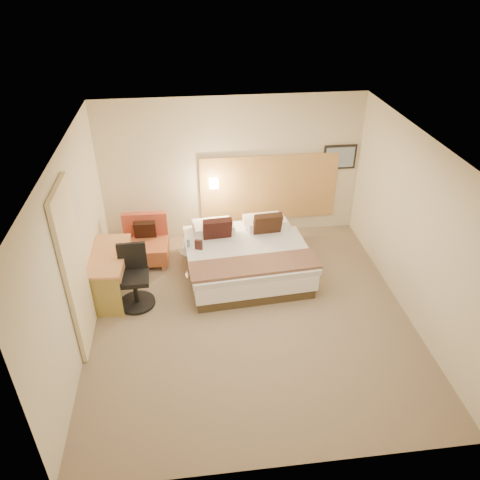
{
  "coord_description": "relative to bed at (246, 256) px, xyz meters",
  "views": [
    {
      "loc": [
        -0.82,
        -5.43,
        4.8
      ],
      "look_at": [
        -0.09,
        0.52,
        1.05
      ],
      "focal_mm": 35.0,
      "sensor_mm": 36.0,
      "label": 1
    }
  ],
  "objects": [
    {
      "name": "desk",
      "position": [
        -2.2,
        -0.35,
        0.28
      ],
      "size": [
        0.63,
        1.25,
        0.76
      ],
      "color": "tan",
      "rests_on": "floor"
    },
    {
      "name": "wall_left",
      "position": [
        -2.49,
        -1.15,
        1.03
      ],
      "size": [
        0.02,
        5.0,
        2.7
      ],
      "primitive_type": "cube",
      "color": "beige",
      "rests_on": "floor"
    },
    {
      "name": "art_frame",
      "position": [
        1.94,
        1.33,
        1.18
      ],
      "size": [
        0.62,
        0.03,
        0.47
      ],
      "primitive_type": "cube",
      "color": "black",
      "rests_on": "wall_back"
    },
    {
      "name": "art_canvas",
      "position": [
        1.94,
        1.31,
        1.18
      ],
      "size": [
        0.54,
        0.01,
        0.39
      ],
      "primitive_type": "cube",
      "color": "#758DA2",
      "rests_on": "wall_back"
    },
    {
      "name": "curtain",
      "position": [
        -2.44,
        -1.4,
        0.9
      ],
      "size": [
        0.06,
        0.9,
        2.42
      ],
      "primitive_type": "cube",
      "color": "beige",
      "rests_on": "wall_left"
    },
    {
      "name": "bottle_a",
      "position": [
        -0.96,
        0.03,
        0.31
      ],
      "size": [
        0.07,
        0.07,
        0.19
      ],
      "primitive_type": "cylinder",
      "rotation": [
        0.0,
        0.0,
        -0.37
      ],
      "color": "#85A3CE",
      "rests_on": "side_table"
    },
    {
      "name": "menu_folder",
      "position": [
        -0.79,
        -0.06,
        0.32
      ],
      "size": [
        0.13,
        0.09,
        0.21
      ],
      "primitive_type": "cube",
      "rotation": [
        0.0,
        0.0,
        -0.37
      ],
      "color": "#341815",
      "rests_on": "side_table"
    },
    {
      "name": "wall_right",
      "position": [
        2.33,
        -1.15,
        1.03
      ],
      "size": [
        0.02,
        5.0,
        2.7
      ],
      "primitive_type": "cube",
      "color": "beige",
      "rests_on": "floor"
    },
    {
      "name": "lamp_shade",
      "position": [
        -0.43,
        1.21,
        0.83
      ],
      "size": [
        0.15,
        0.15,
        0.15
      ],
      "primitive_type": "cube",
      "color": "#FFEDC6",
      "rests_on": "wall_back"
    },
    {
      "name": "lounge_chair",
      "position": [
        -1.72,
        0.59,
        0.01
      ],
      "size": [
        0.8,
        0.71,
        0.83
      ],
      "color": "tan",
      "rests_on": "floor"
    },
    {
      "name": "bed",
      "position": [
        0.0,
        0.0,
        0.0
      ],
      "size": [
        2.14,
        2.1,
        0.98
      ],
      "color": "#413420",
      "rests_on": "floor"
    },
    {
      "name": "headboard_panel",
      "position": [
        0.62,
        1.32,
        0.63
      ],
      "size": [
        2.6,
        0.04,
        1.3
      ],
      "primitive_type": "cube",
      "color": "#BD8949",
      "rests_on": "wall_back"
    },
    {
      "name": "floor",
      "position": [
        -0.08,
        -1.15,
        -0.33
      ],
      "size": [
        4.8,
        5.0,
        0.02
      ],
      "primitive_type": "cube",
      "color": "#7E6C55",
      "rests_on": "ground"
    },
    {
      "name": "wall_front",
      "position": [
        -0.08,
        -3.66,
        1.03
      ],
      "size": [
        4.8,
        0.02,
        2.7
      ],
      "primitive_type": "cube",
      "color": "beige",
      "rests_on": "floor"
    },
    {
      "name": "desk_chair",
      "position": [
        -1.82,
        -0.62,
        0.1
      ],
      "size": [
        0.59,
        0.59,
        1.01
      ],
      "color": "black",
      "rests_on": "floor"
    },
    {
      "name": "lamp_arm",
      "position": [
        -0.43,
        1.27,
        0.83
      ],
      "size": [
        0.02,
        0.12,
        0.02
      ],
      "primitive_type": "cylinder",
      "rotation": [
        1.57,
        0.0,
        0.0
      ],
      "color": "silver",
      "rests_on": "wall_back"
    },
    {
      "name": "side_table",
      "position": [
        -0.89,
        -0.0,
        -0.02
      ],
      "size": [
        0.62,
        0.62,
        0.53
      ],
      "color": "silver",
      "rests_on": "floor"
    },
    {
      "name": "ceiling",
      "position": [
        -0.08,
        -1.15,
        2.39
      ],
      "size": [
        4.8,
        5.0,
        0.02
      ],
      "primitive_type": "cube",
      "color": "white",
      "rests_on": "floor"
    },
    {
      "name": "wall_back",
      "position": [
        -0.08,
        1.36,
        1.03
      ],
      "size": [
        4.8,
        0.02,
        2.7
      ],
      "primitive_type": "cube",
      "color": "beige",
      "rests_on": "floor"
    }
  ]
}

